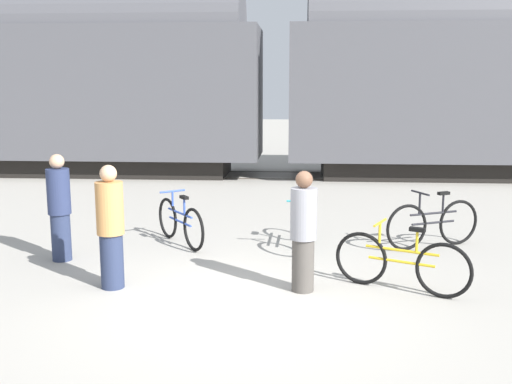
{
  "coord_description": "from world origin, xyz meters",
  "views": [
    {
      "loc": [
        0.67,
        -6.96,
        2.64
      ],
      "look_at": [
        0.08,
        1.64,
        1.1
      ],
      "focal_mm": 42.0,
      "sensor_mm": 36.0,
      "label": 1
    }
  ],
  "objects_px": {
    "bicycle_black": "(433,224)",
    "person_in_navy": "(59,208)",
    "bicycle_blue": "(180,222)",
    "bicycle_teal": "(301,225)",
    "person_in_tan": "(111,228)",
    "person_in_grey": "(303,232)",
    "freight_train": "(275,73)",
    "bicycle_yellow": "(401,263)"
  },
  "relations": [
    {
      "from": "bicycle_black",
      "to": "person_in_navy",
      "type": "distance_m",
      "value": 5.94
    },
    {
      "from": "bicycle_blue",
      "to": "bicycle_teal",
      "type": "xyz_separation_m",
      "value": [
        2.03,
        0.01,
        -0.02
      ]
    },
    {
      "from": "person_in_tan",
      "to": "person_in_grey",
      "type": "bearing_deg",
      "value": 128.27
    },
    {
      "from": "person_in_navy",
      "to": "bicycle_black",
      "type": "bearing_deg",
      "value": -176.93
    },
    {
      "from": "bicycle_blue",
      "to": "bicycle_black",
      "type": "height_order",
      "value": "bicycle_black"
    },
    {
      "from": "freight_train",
      "to": "bicycle_yellow",
      "type": "bearing_deg",
      "value": -78.52
    },
    {
      "from": "bicycle_black",
      "to": "person_in_tan",
      "type": "distance_m",
      "value": 5.21
    },
    {
      "from": "bicycle_teal",
      "to": "person_in_grey",
      "type": "height_order",
      "value": "person_in_grey"
    },
    {
      "from": "freight_train",
      "to": "bicycle_teal",
      "type": "xyz_separation_m",
      "value": [
        0.75,
        -7.87,
        -2.63
      ]
    },
    {
      "from": "freight_train",
      "to": "bicycle_teal",
      "type": "distance_m",
      "value": 8.33
    },
    {
      "from": "bicycle_teal",
      "to": "person_in_tan",
      "type": "height_order",
      "value": "person_in_tan"
    },
    {
      "from": "bicycle_yellow",
      "to": "person_in_grey",
      "type": "height_order",
      "value": "person_in_grey"
    },
    {
      "from": "bicycle_yellow",
      "to": "bicycle_teal",
      "type": "distance_m",
      "value": 2.48
    },
    {
      "from": "person_in_grey",
      "to": "person_in_tan",
      "type": "height_order",
      "value": "person_in_tan"
    },
    {
      "from": "person_in_tan",
      "to": "person_in_navy",
      "type": "relative_size",
      "value": 1.0
    },
    {
      "from": "freight_train",
      "to": "bicycle_black",
      "type": "distance_m",
      "value": 8.73
    },
    {
      "from": "bicycle_teal",
      "to": "person_in_navy",
      "type": "xyz_separation_m",
      "value": [
        -3.65,
        -1.07,
        0.46
      ]
    },
    {
      "from": "bicycle_blue",
      "to": "bicycle_teal",
      "type": "relative_size",
      "value": 0.84
    },
    {
      "from": "bicycle_yellow",
      "to": "bicycle_black",
      "type": "distance_m",
      "value": 2.36
    },
    {
      "from": "person_in_navy",
      "to": "person_in_tan",
      "type": "bearing_deg",
      "value": 126.52
    },
    {
      "from": "bicycle_black",
      "to": "freight_train",
      "type": "bearing_deg",
      "value": 110.43
    },
    {
      "from": "bicycle_blue",
      "to": "person_in_grey",
      "type": "bearing_deg",
      "value": -47.06
    },
    {
      "from": "bicycle_black",
      "to": "person_in_grey",
      "type": "distance_m",
      "value": 3.14
    },
    {
      "from": "person_in_grey",
      "to": "person_in_navy",
      "type": "distance_m",
      "value": 3.83
    },
    {
      "from": "bicycle_blue",
      "to": "bicycle_black",
      "type": "bearing_deg",
      "value": 0.93
    },
    {
      "from": "person_in_grey",
      "to": "bicycle_teal",
      "type": "bearing_deg",
      "value": 5.1
    },
    {
      "from": "bicycle_blue",
      "to": "bicycle_yellow",
      "type": "relative_size",
      "value": 0.86
    },
    {
      "from": "bicycle_black",
      "to": "bicycle_teal",
      "type": "relative_size",
      "value": 0.98
    },
    {
      "from": "freight_train",
      "to": "person_in_navy",
      "type": "distance_m",
      "value": 9.65
    },
    {
      "from": "bicycle_blue",
      "to": "person_in_grey",
      "type": "distance_m",
      "value": 3.03
    },
    {
      "from": "freight_train",
      "to": "bicycle_yellow",
      "type": "xyz_separation_m",
      "value": [
        2.03,
        -10.0,
        -2.6
      ]
    },
    {
      "from": "person_in_grey",
      "to": "person_in_tan",
      "type": "distance_m",
      "value": 2.51
    },
    {
      "from": "bicycle_teal",
      "to": "person_in_grey",
      "type": "xyz_separation_m",
      "value": [
        0.02,
        -2.2,
        0.43
      ]
    },
    {
      "from": "bicycle_teal",
      "to": "person_in_grey",
      "type": "bearing_deg",
      "value": -89.59
    },
    {
      "from": "freight_train",
      "to": "bicycle_blue",
      "type": "xyz_separation_m",
      "value": [
        -1.28,
        -7.88,
        -2.61
      ]
    },
    {
      "from": "bicycle_blue",
      "to": "person_in_tan",
      "type": "xyz_separation_m",
      "value": [
        -0.47,
        -2.24,
        0.44
      ]
    },
    {
      "from": "bicycle_yellow",
      "to": "bicycle_black",
      "type": "height_order",
      "value": "bicycle_black"
    },
    {
      "from": "freight_train",
      "to": "bicycle_blue",
      "type": "distance_m",
      "value": 8.4
    },
    {
      "from": "bicycle_blue",
      "to": "bicycle_teal",
      "type": "distance_m",
      "value": 2.03
    },
    {
      "from": "freight_train",
      "to": "bicycle_teal",
      "type": "bearing_deg",
      "value": -84.58
    },
    {
      "from": "freight_train",
      "to": "bicycle_black",
      "type": "relative_size",
      "value": 15.44
    },
    {
      "from": "person_in_tan",
      "to": "bicycle_teal",
      "type": "bearing_deg",
      "value": 169.21
    }
  ]
}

